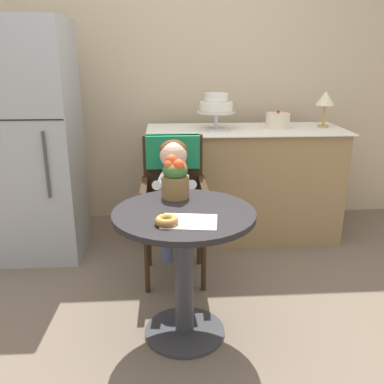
{
  "coord_description": "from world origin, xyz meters",
  "views": [
    {
      "loc": [
        -0.09,
        -1.95,
        1.47
      ],
      "look_at": [
        0.05,
        0.15,
        0.77
      ],
      "focal_mm": 39.28,
      "sensor_mm": 36.0,
      "label": 1
    }
  ],
  "objects_px": {
    "wicker_chair": "(173,184)",
    "cafe_table": "(184,250)",
    "flower_vase": "(176,177)",
    "tiered_cake_stand": "(216,106)",
    "round_layer_cake": "(278,121)",
    "refrigerator": "(32,143)",
    "table_lamp": "(325,100)",
    "donut_front": "(167,220)",
    "seated_child": "(174,186)"
  },
  "relations": [
    {
      "from": "tiered_cake_stand",
      "to": "table_lamp",
      "type": "height_order",
      "value": "table_lamp"
    },
    {
      "from": "donut_front",
      "to": "wicker_chair",
      "type": "bearing_deg",
      "value": 86.77
    },
    {
      "from": "round_layer_cake",
      "to": "seated_child",
      "type": "bearing_deg",
      "value": -137.96
    },
    {
      "from": "donut_front",
      "to": "tiered_cake_stand",
      "type": "xyz_separation_m",
      "value": [
        0.4,
        1.47,
        0.34
      ]
    },
    {
      "from": "round_layer_cake",
      "to": "table_lamp",
      "type": "bearing_deg",
      "value": 4.98
    },
    {
      "from": "flower_vase",
      "to": "round_layer_cake",
      "type": "xyz_separation_m",
      "value": [
        0.84,
        1.1,
        0.12
      ]
    },
    {
      "from": "seated_child",
      "to": "refrigerator",
      "type": "relative_size",
      "value": 0.43
    },
    {
      "from": "round_layer_cake",
      "to": "table_lamp",
      "type": "xyz_separation_m",
      "value": [
        0.38,
        0.03,
        0.16
      ]
    },
    {
      "from": "donut_front",
      "to": "tiered_cake_stand",
      "type": "height_order",
      "value": "tiered_cake_stand"
    },
    {
      "from": "wicker_chair",
      "to": "flower_vase",
      "type": "distance_m",
      "value": 0.53
    },
    {
      "from": "wicker_chair",
      "to": "seated_child",
      "type": "height_order",
      "value": "seated_child"
    },
    {
      "from": "table_lamp",
      "to": "round_layer_cake",
      "type": "bearing_deg",
      "value": -175.02
    },
    {
      "from": "seated_child",
      "to": "round_layer_cake",
      "type": "bearing_deg",
      "value": 42.04
    },
    {
      "from": "table_lamp",
      "to": "donut_front",
      "type": "bearing_deg",
      "value": -129.98
    },
    {
      "from": "seated_child",
      "to": "table_lamp",
      "type": "xyz_separation_m",
      "value": [
        1.22,
        0.79,
        0.44
      ]
    },
    {
      "from": "donut_front",
      "to": "round_layer_cake",
      "type": "height_order",
      "value": "round_layer_cake"
    },
    {
      "from": "seated_child",
      "to": "refrigerator",
      "type": "height_order",
      "value": "refrigerator"
    },
    {
      "from": "round_layer_cake",
      "to": "table_lamp",
      "type": "height_order",
      "value": "table_lamp"
    },
    {
      "from": "cafe_table",
      "to": "flower_vase",
      "type": "distance_m",
      "value": 0.4
    },
    {
      "from": "wicker_chair",
      "to": "donut_front",
      "type": "distance_m",
      "value": 0.89
    },
    {
      "from": "table_lamp",
      "to": "refrigerator",
      "type": "bearing_deg",
      "value": -173.63
    },
    {
      "from": "donut_front",
      "to": "flower_vase",
      "type": "distance_m",
      "value": 0.4
    },
    {
      "from": "donut_front",
      "to": "round_layer_cake",
      "type": "bearing_deg",
      "value": 59.02
    },
    {
      "from": "tiered_cake_stand",
      "to": "table_lamp",
      "type": "bearing_deg",
      "value": 3.23
    },
    {
      "from": "donut_front",
      "to": "round_layer_cake",
      "type": "distance_m",
      "value": 1.75
    },
    {
      "from": "flower_vase",
      "to": "table_lamp",
      "type": "relative_size",
      "value": 0.83
    },
    {
      "from": "wicker_chair",
      "to": "flower_vase",
      "type": "height_order",
      "value": "flower_vase"
    },
    {
      "from": "flower_vase",
      "to": "tiered_cake_stand",
      "type": "height_order",
      "value": "tiered_cake_stand"
    },
    {
      "from": "table_lamp",
      "to": "wicker_chair",
      "type": "bearing_deg",
      "value": -152.51
    },
    {
      "from": "seated_child",
      "to": "round_layer_cake",
      "type": "height_order",
      "value": "round_layer_cake"
    },
    {
      "from": "table_lamp",
      "to": "refrigerator",
      "type": "distance_m",
      "value": 2.27
    },
    {
      "from": "wicker_chair",
      "to": "donut_front",
      "type": "bearing_deg",
      "value": -87.66
    },
    {
      "from": "seated_child",
      "to": "table_lamp",
      "type": "height_order",
      "value": "table_lamp"
    },
    {
      "from": "seated_child",
      "to": "tiered_cake_stand",
      "type": "distance_m",
      "value": 0.91
    },
    {
      "from": "flower_vase",
      "to": "round_layer_cake",
      "type": "relative_size",
      "value": 1.27
    },
    {
      "from": "cafe_table",
      "to": "wicker_chair",
      "type": "height_order",
      "value": "wicker_chair"
    },
    {
      "from": "flower_vase",
      "to": "donut_front",
      "type": "bearing_deg",
      "value": -97.71
    },
    {
      "from": "round_layer_cake",
      "to": "refrigerator",
      "type": "xyz_separation_m",
      "value": [
        -1.85,
        -0.22,
        -0.11
      ]
    },
    {
      "from": "tiered_cake_stand",
      "to": "wicker_chair",
      "type": "bearing_deg",
      "value": -120.68
    },
    {
      "from": "seated_child",
      "to": "table_lamp",
      "type": "distance_m",
      "value": 1.52
    },
    {
      "from": "round_layer_cake",
      "to": "tiered_cake_stand",
      "type": "bearing_deg",
      "value": -178.13
    },
    {
      "from": "cafe_table",
      "to": "tiered_cake_stand",
      "type": "xyz_separation_m",
      "value": [
        0.31,
        1.3,
        0.57
      ]
    },
    {
      "from": "wicker_chair",
      "to": "tiered_cake_stand",
      "type": "xyz_separation_m",
      "value": [
        0.35,
        0.59,
        0.44
      ]
    },
    {
      "from": "cafe_table",
      "to": "table_lamp",
      "type": "bearing_deg",
      "value": 48.69
    },
    {
      "from": "donut_front",
      "to": "flower_vase",
      "type": "height_order",
      "value": "flower_vase"
    },
    {
      "from": "wicker_chair",
      "to": "cafe_table",
      "type": "bearing_deg",
      "value": -81.41
    },
    {
      "from": "cafe_table",
      "to": "tiered_cake_stand",
      "type": "height_order",
      "value": "tiered_cake_stand"
    },
    {
      "from": "wicker_chair",
      "to": "seated_child",
      "type": "xyz_separation_m",
      "value": [
        -0.0,
        -0.16,
        0.04
      ]
    },
    {
      "from": "donut_front",
      "to": "table_lamp",
      "type": "xyz_separation_m",
      "value": [
        1.27,
        1.52,
        0.37
      ]
    },
    {
      "from": "donut_front",
      "to": "refrigerator",
      "type": "distance_m",
      "value": 1.6
    }
  ]
}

